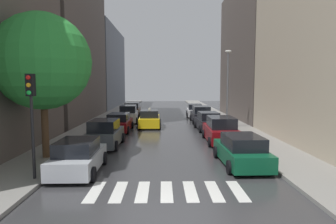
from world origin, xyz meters
TOP-DOWN VIEW (x-y plane):
  - ground_plane at (0.00, 24.00)m, footprint 28.00×72.00m
  - sidewalk_left at (-6.50, 24.00)m, footprint 3.00×72.00m
  - sidewalk_right at (6.50, 24.00)m, footprint 3.00×72.00m
  - crosswalk_stripes at (0.00, 2.52)m, footprint 5.85×2.20m
  - building_left_mid at (-11.00, 24.31)m, footprint 6.00×16.54m
  - building_left_far at (-11.00, 43.13)m, footprint 6.00×19.71m
  - building_right_mid at (11.00, 25.75)m, footprint 6.00×15.32m
  - parked_car_left_nearest at (-3.99, 4.92)m, footprint 2.09×4.06m
  - parked_car_left_second at (-3.89, 10.56)m, footprint 2.13×4.23m
  - parked_car_left_third at (-3.86, 16.65)m, footprint 2.08×4.41m
  - parked_car_left_fourth at (-3.77, 22.65)m, footprint 2.12×4.48m
  - parked_car_left_fifth at (-3.96, 28.34)m, footprint 2.13×4.55m
  - parked_car_right_nearest at (3.77, 6.01)m, footprint 2.20×4.51m
  - parked_car_right_second at (3.85, 11.75)m, footprint 2.15×4.70m
  - parked_car_right_third at (3.79, 17.07)m, footprint 2.14×4.17m
  - parked_car_right_fourth at (3.86, 22.27)m, footprint 2.07×4.52m
  - parked_car_right_fifth at (3.77, 27.50)m, footprint 2.16×4.21m
  - taxi_midroad at (-1.38, 18.98)m, footprint 2.13×4.44m
  - street_tree_left at (-6.37, 7.27)m, footprint 5.01×5.01m
  - traffic_light_left_corner at (-5.45, 3.68)m, footprint 0.30×0.42m
  - lamp_post_right at (5.55, 17.52)m, footprint 0.60×0.28m

SIDE VIEW (x-z plane):
  - ground_plane at x=0.00m, z-range -0.04..0.00m
  - crosswalk_stripes at x=0.00m, z-range 0.00..0.01m
  - sidewalk_left at x=-6.50m, z-range 0.00..0.15m
  - sidewalk_right at x=6.50m, z-range 0.00..0.15m
  - parked_car_right_nearest at x=3.77m, z-range -0.04..1.50m
  - parked_car_left_nearest at x=-3.99m, z-range -0.05..1.50m
  - parked_car_left_third at x=-3.86m, z-range -0.04..1.51m
  - parked_car_right_fifth at x=3.77m, z-range -0.05..1.54m
  - parked_car_right_third at x=3.79m, z-range -0.05..1.56m
  - taxi_midroad at x=-1.38m, z-range -0.14..1.67m
  - parked_car_left_fifth at x=-3.96m, z-range -0.06..1.65m
  - parked_car_right_fourth at x=3.86m, z-range -0.06..1.67m
  - parked_car_left_second at x=-3.89m, z-range -0.06..1.69m
  - parked_car_left_fourth at x=-3.77m, z-range -0.07..1.73m
  - parked_car_right_second at x=3.85m, z-range -0.06..1.73m
  - traffic_light_left_corner at x=-5.45m, z-range 1.14..5.44m
  - lamp_post_right at x=5.55m, z-range 0.68..7.49m
  - street_tree_left at x=-6.37m, z-range 1.41..8.96m
  - building_left_far at x=-11.00m, z-range 0.00..13.37m
  - building_right_mid at x=11.00m, z-range 0.00..15.09m
  - building_left_mid at x=-11.00m, z-range 0.00..24.71m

